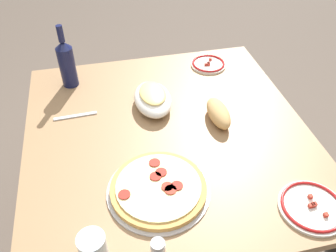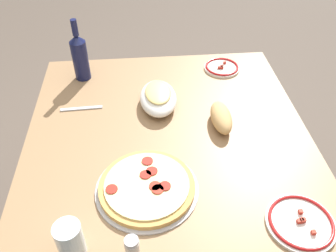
{
  "view_description": "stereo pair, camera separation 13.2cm",
  "coord_description": "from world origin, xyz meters",
  "px_view_note": "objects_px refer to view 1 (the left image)",
  "views": [
    {
      "loc": [
        -0.97,
        0.22,
        1.65
      ],
      "look_at": [
        0.0,
        0.0,
        0.78
      ],
      "focal_mm": 37.85,
      "sensor_mm": 36.0,
      "label": 1
    },
    {
      "loc": [
        -0.99,
        0.09,
        1.65
      ],
      "look_at": [
        0.0,
        0.0,
        0.78
      ],
      "focal_mm": 37.85,
      "sensor_mm": 36.0,
      "label": 2
    }
  ],
  "objects_px": {
    "water_glass": "(94,251)",
    "dining_table": "(168,154)",
    "bread_loaf": "(218,113)",
    "baked_pasta_dish": "(153,98)",
    "wine_bottle": "(67,63)",
    "spice_shaker": "(158,252)",
    "pepperoni_pizza": "(159,188)",
    "side_plate_far": "(312,207)",
    "side_plate_near": "(208,64)"
  },
  "relations": [
    {
      "from": "water_glass",
      "to": "dining_table",
      "type": "bearing_deg",
      "value": -33.11
    },
    {
      "from": "bread_loaf",
      "to": "baked_pasta_dish",
      "type": "bearing_deg",
      "value": 58.02
    },
    {
      "from": "dining_table",
      "to": "wine_bottle",
      "type": "xyz_separation_m",
      "value": [
        0.41,
        0.35,
        0.23
      ]
    },
    {
      "from": "dining_table",
      "to": "wine_bottle",
      "type": "relative_size",
      "value": 3.99
    },
    {
      "from": "wine_bottle",
      "to": "bread_loaf",
      "type": "bearing_deg",
      "value": -124.16
    },
    {
      "from": "spice_shaker",
      "to": "dining_table",
      "type": "bearing_deg",
      "value": -15.67
    },
    {
      "from": "pepperoni_pizza",
      "to": "baked_pasta_dish",
      "type": "bearing_deg",
      "value": -8.64
    },
    {
      "from": "water_glass",
      "to": "spice_shaker",
      "type": "xyz_separation_m",
      "value": [
        -0.03,
        -0.16,
        -0.01
      ]
    },
    {
      "from": "spice_shaker",
      "to": "side_plate_far",
      "type": "bearing_deg",
      "value": -82.97
    },
    {
      "from": "side_plate_near",
      "to": "pepperoni_pizza",
      "type": "bearing_deg",
      "value": 150.78
    },
    {
      "from": "pepperoni_pizza",
      "to": "wine_bottle",
      "type": "distance_m",
      "value": 0.73
    },
    {
      "from": "side_plate_far",
      "to": "bread_loaf",
      "type": "xyz_separation_m",
      "value": [
        0.46,
        0.14,
        0.03
      ]
    },
    {
      "from": "wine_bottle",
      "to": "spice_shaker",
      "type": "relative_size",
      "value": 3.22
    },
    {
      "from": "side_plate_near",
      "to": "spice_shaker",
      "type": "distance_m",
      "value": 1.02
    },
    {
      "from": "dining_table",
      "to": "side_plate_near",
      "type": "bearing_deg",
      "value": -34.94
    },
    {
      "from": "baked_pasta_dish",
      "to": "side_plate_far",
      "type": "bearing_deg",
      "value": -148.24
    },
    {
      "from": "side_plate_near",
      "to": "side_plate_far",
      "type": "height_order",
      "value": "same"
    },
    {
      "from": "baked_pasta_dish",
      "to": "side_plate_near",
      "type": "xyz_separation_m",
      "value": [
        0.25,
        -0.32,
        -0.03
      ]
    },
    {
      "from": "bread_loaf",
      "to": "spice_shaker",
      "type": "bearing_deg",
      "value": 146.49
    },
    {
      "from": "side_plate_far",
      "to": "bread_loaf",
      "type": "height_order",
      "value": "bread_loaf"
    },
    {
      "from": "side_plate_near",
      "to": "wine_bottle",
      "type": "bearing_deg",
      "value": 91.29
    },
    {
      "from": "baked_pasta_dish",
      "to": "spice_shaker",
      "type": "height_order",
      "value": "spice_shaker"
    },
    {
      "from": "spice_shaker",
      "to": "pepperoni_pizza",
      "type": "bearing_deg",
      "value": -11.79
    },
    {
      "from": "dining_table",
      "to": "water_glass",
      "type": "height_order",
      "value": "water_glass"
    },
    {
      "from": "dining_table",
      "to": "wine_bottle",
      "type": "bearing_deg",
      "value": 40.97
    },
    {
      "from": "pepperoni_pizza",
      "to": "side_plate_near",
      "type": "distance_m",
      "value": 0.79
    },
    {
      "from": "baked_pasta_dish",
      "to": "side_plate_far",
      "type": "xyz_separation_m",
      "value": [
        -0.61,
        -0.38,
        -0.03
      ]
    },
    {
      "from": "dining_table",
      "to": "baked_pasta_dish",
      "type": "xyz_separation_m",
      "value": [
        0.17,
        0.02,
        0.16
      ]
    },
    {
      "from": "dining_table",
      "to": "baked_pasta_dish",
      "type": "height_order",
      "value": "baked_pasta_dish"
    },
    {
      "from": "pepperoni_pizza",
      "to": "side_plate_near",
      "type": "height_order",
      "value": "pepperoni_pizza"
    },
    {
      "from": "bread_loaf",
      "to": "wine_bottle",
      "type": "bearing_deg",
      "value": 55.84
    },
    {
      "from": "side_plate_far",
      "to": "pepperoni_pizza",
      "type": "bearing_deg",
      "value": 69.22
    },
    {
      "from": "pepperoni_pizza",
      "to": "wine_bottle",
      "type": "height_order",
      "value": "wine_bottle"
    },
    {
      "from": "wine_bottle",
      "to": "bread_loaf",
      "type": "distance_m",
      "value": 0.68
    },
    {
      "from": "water_glass",
      "to": "bread_loaf",
      "type": "height_order",
      "value": "water_glass"
    },
    {
      "from": "wine_bottle",
      "to": "pepperoni_pizza",
      "type": "bearing_deg",
      "value": -158.88
    },
    {
      "from": "dining_table",
      "to": "bread_loaf",
      "type": "relative_size",
      "value": 6.13
    },
    {
      "from": "water_glass",
      "to": "side_plate_near",
      "type": "height_order",
      "value": "water_glass"
    },
    {
      "from": "wine_bottle",
      "to": "bread_loaf",
      "type": "xyz_separation_m",
      "value": [
        -0.38,
        -0.56,
        -0.08
      ]
    },
    {
      "from": "water_glass",
      "to": "bread_loaf",
      "type": "relative_size",
      "value": 0.63
    },
    {
      "from": "dining_table",
      "to": "water_glass",
      "type": "bearing_deg",
      "value": 146.89
    },
    {
      "from": "baked_pasta_dish",
      "to": "wine_bottle",
      "type": "bearing_deg",
      "value": 54.37
    },
    {
      "from": "dining_table",
      "to": "side_plate_near",
      "type": "xyz_separation_m",
      "value": [
        0.42,
        -0.29,
        0.13
      ]
    },
    {
      "from": "dining_table",
      "to": "spice_shaker",
      "type": "distance_m",
      "value": 0.54
    },
    {
      "from": "water_glass",
      "to": "side_plate_far",
      "type": "bearing_deg",
      "value": -87.55
    },
    {
      "from": "side_plate_near",
      "to": "side_plate_far",
      "type": "xyz_separation_m",
      "value": [
        -0.86,
        -0.06,
        -0.0
      ]
    },
    {
      "from": "wine_bottle",
      "to": "spice_shaker",
      "type": "bearing_deg",
      "value": -166.75
    },
    {
      "from": "water_glass",
      "to": "spice_shaker",
      "type": "height_order",
      "value": "water_glass"
    },
    {
      "from": "water_glass",
      "to": "spice_shaker",
      "type": "distance_m",
      "value": 0.17
    },
    {
      "from": "bread_loaf",
      "to": "spice_shaker",
      "type": "distance_m",
      "value": 0.63
    }
  ]
}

